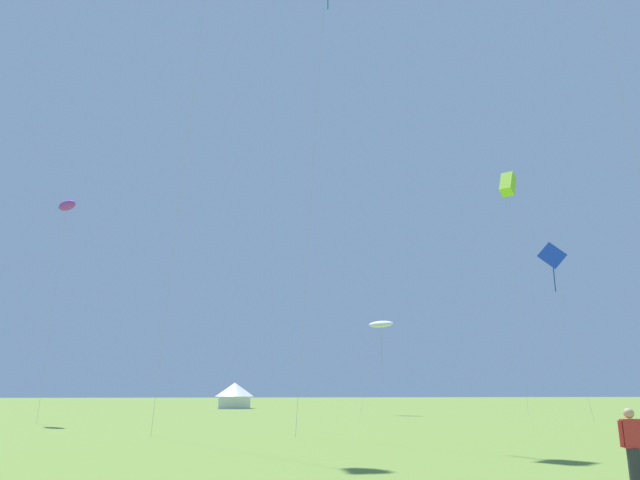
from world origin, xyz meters
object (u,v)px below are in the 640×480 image
(kite_purple_parafoil, at_px, (67,206))
(kite_lime_box, at_px, (508,184))
(person_spectator, at_px, (633,451))
(festival_tent_right, at_px, (235,394))
(kite_blue_diamond, at_px, (552,258))
(kite_white_parafoil, at_px, (381,324))

(kite_purple_parafoil, xyz_separation_m, kite_lime_box, (39.95, 8.14, 6.70))
(kite_purple_parafoil, relative_size, person_spectator, 9.35)
(kite_purple_parafoil, distance_m, festival_tent_right, 36.88)
(kite_blue_diamond, bearing_deg, person_spectator, -118.17)
(kite_white_parafoil, distance_m, person_spectator, 43.98)
(kite_blue_diamond, bearing_deg, festival_tent_right, 124.27)
(kite_purple_parafoil, bearing_deg, festival_tent_right, 67.04)
(kite_white_parafoil, relative_size, festival_tent_right, 1.83)
(kite_lime_box, distance_m, festival_tent_right, 40.99)
(kite_white_parafoil, xyz_separation_m, festival_tent_right, (-13.52, 21.32, -6.54))
(kite_lime_box, bearing_deg, kite_purple_parafoil, -168.48)
(kite_white_parafoil, relative_size, person_spectator, 5.06)
(kite_lime_box, distance_m, kite_white_parafoil, 19.42)
(kite_lime_box, distance_m, person_spectator, 49.94)
(kite_lime_box, bearing_deg, kite_white_parafoil, 171.56)
(kite_purple_parafoil, height_order, kite_blue_diamond, kite_purple_parafoil)
(kite_lime_box, bearing_deg, person_spectator, -114.23)
(kite_lime_box, height_order, kite_white_parafoil, kite_lime_box)
(kite_blue_diamond, height_order, person_spectator, kite_blue_diamond)
(person_spectator, xyz_separation_m, festival_tent_right, (-8.17, 64.33, 0.88))
(kite_purple_parafoil, distance_m, person_spectator, 42.03)
(person_spectator, height_order, festival_tent_right, festival_tent_right)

